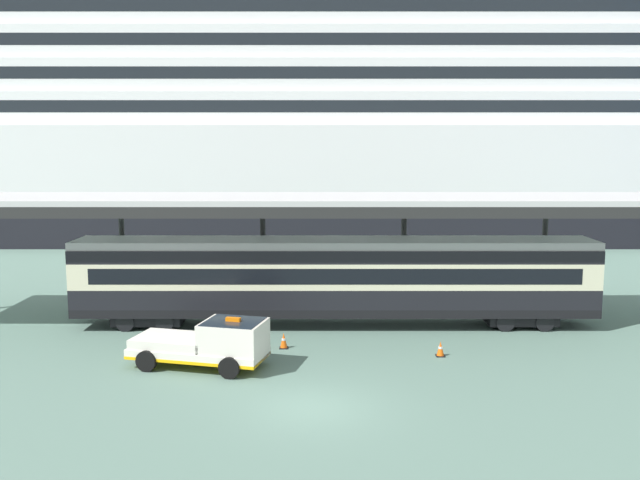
% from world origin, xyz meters
% --- Properties ---
extents(ground_plane, '(400.00, 400.00, 0.00)m').
position_xyz_m(ground_plane, '(0.00, 0.00, 0.00)').
color(ground_plane, slate).
extents(cruise_ship, '(165.79, 23.41, 30.32)m').
position_xyz_m(cruise_ship, '(-13.49, 45.66, 9.80)').
color(cruise_ship, black).
rests_on(cruise_ship, ground).
extents(platform_canopy, '(43.32, 5.90, 6.09)m').
position_xyz_m(platform_canopy, '(0.92, 10.66, 5.82)').
color(platform_canopy, beige).
rests_on(platform_canopy, ground).
extents(train_carriage, '(24.17, 2.81, 4.11)m').
position_xyz_m(train_carriage, '(0.92, 10.23, 2.31)').
color(train_carriage, black).
rests_on(train_carriage, ground).
extents(service_truck, '(5.53, 3.21, 2.02)m').
position_xyz_m(service_truck, '(-3.94, 4.00, 0.99)').
color(service_truck, silver).
rests_on(service_truck, ground).
extents(traffic_cone_near, '(0.36, 0.36, 0.67)m').
position_xyz_m(traffic_cone_near, '(-1.29, 6.48, 0.33)').
color(traffic_cone_near, black).
rests_on(traffic_cone_near, ground).
extents(traffic_cone_mid, '(0.36, 0.36, 0.62)m').
position_xyz_m(traffic_cone_mid, '(5.10, 5.39, 0.31)').
color(traffic_cone_mid, black).
rests_on(traffic_cone_mid, ground).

